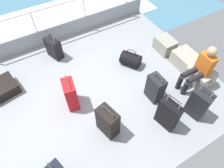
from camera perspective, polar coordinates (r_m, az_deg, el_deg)
ground_plane at (r=4.60m, az=-3.28°, el=-1.64°), size 4.40×5.20×0.06m
gunwale_port at (r=5.90m, az=-13.77°, el=14.82°), size 0.06×5.20×0.45m
railing_port at (r=5.59m, az=-14.91°, el=19.31°), size 0.04×4.20×1.02m
sea_wake at (r=7.37m, az=-17.13°, el=16.89°), size 12.00×12.00×0.01m
cargo_crate_0 at (r=5.52m, az=15.03°, el=10.87°), size 0.56×0.41×0.36m
cargo_crate_1 at (r=5.26m, az=20.31°, el=6.67°), size 0.62×0.49×0.36m
cargo_crate_2 at (r=5.00m, az=24.05°, el=2.17°), size 0.58×0.49×0.37m
passenger_seated at (r=4.63m, az=24.05°, el=4.28°), size 0.34×0.66×1.07m
suitcase_0 at (r=4.15m, az=-11.86°, el=-2.96°), size 0.43×0.29×0.82m
suitcase_1 at (r=4.29m, az=12.32°, el=-1.18°), size 0.38×0.25×0.74m
suitcase_2 at (r=3.75m, az=-1.23°, el=-10.84°), size 0.46×0.34×0.78m
suitcase_3 at (r=3.96m, az=15.84°, el=-8.43°), size 0.45×0.27×0.89m
suitcase_4 at (r=4.29m, az=23.65°, el=-5.21°), size 0.42×0.32×0.86m
suitcase_5 at (r=5.30m, az=-16.43°, el=9.87°), size 0.46×0.35×0.75m
suitcase_7 at (r=5.07m, az=-29.03°, el=-1.02°), size 0.67×0.70×0.24m
duffel_bag at (r=4.98m, az=5.43°, el=7.13°), size 0.59×0.54×0.48m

